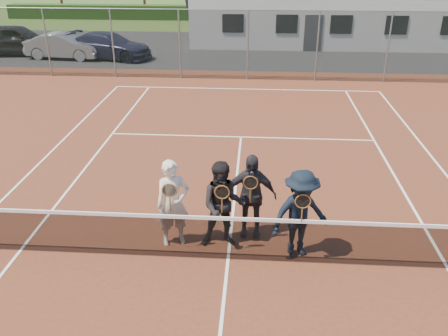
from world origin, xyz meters
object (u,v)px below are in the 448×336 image
(player_c, at_px, (250,196))
(player_d, at_px, (300,214))
(player_a, at_px, (173,203))
(player_b, at_px, (223,205))
(car_b, at_px, (64,46))
(tennis_net, at_px, (228,237))
(car_c, at_px, (109,46))
(car_a, at_px, (16,39))

(player_c, bearing_deg, player_d, -35.12)
(player_a, bearing_deg, player_c, 15.78)
(player_a, bearing_deg, player_b, 0.22)
(car_b, height_order, tennis_net, car_b)
(car_b, distance_m, player_a, 18.79)
(tennis_net, xyz_separation_m, player_b, (-0.13, 0.51, 0.38))
(player_a, bearing_deg, player_d, -5.61)
(player_b, height_order, player_c, same)
(tennis_net, distance_m, player_c, 1.08)
(car_c, bearing_deg, car_b, 107.31)
(car_c, bearing_deg, player_b, -143.55)
(car_b, xyz_separation_m, tennis_net, (9.77, -17.19, -0.12))
(car_a, height_order, car_c, car_a)
(car_c, xyz_separation_m, tennis_net, (7.41, -17.36, -0.13))
(player_b, bearing_deg, player_a, -179.78)
(tennis_net, relative_size, player_b, 6.49)
(car_b, height_order, player_c, player_c)
(tennis_net, height_order, player_c, player_c)
(player_b, bearing_deg, car_b, 120.01)
(car_a, bearing_deg, car_b, -111.10)
(tennis_net, distance_m, player_d, 1.41)
(tennis_net, bearing_deg, car_c, 113.13)
(car_b, distance_m, player_c, 19.17)
(player_a, distance_m, player_d, 2.46)
(car_b, xyz_separation_m, player_a, (8.65, -16.68, 0.26))
(player_c, bearing_deg, player_a, -164.22)
(player_d, bearing_deg, player_a, 174.39)
(player_a, bearing_deg, car_a, 123.67)
(car_a, height_order, player_d, player_d)
(car_b, bearing_deg, tennis_net, -144.92)
(car_b, bearing_deg, player_a, -147.12)
(car_a, xyz_separation_m, player_a, (11.64, -17.46, 0.10))
(car_b, height_order, player_a, player_a)
(player_a, distance_m, player_c, 1.56)
(player_a, xyz_separation_m, player_d, (2.45, -0.24, -0.00))
(player_b, relative_size, player_d, 1.00)
(tennis_net, distance_m, player_b, 0.65)
(car_b, relative_size, player_c, 2.22)
(car_a, distance_m, player_b, 21.54)
(car_b, distance_m, car_c, 2.36)
(car_c, xyz_separation_m, player_a, (6.30, -16.85, 0.25))
(player_a, height_order, player_c, same)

